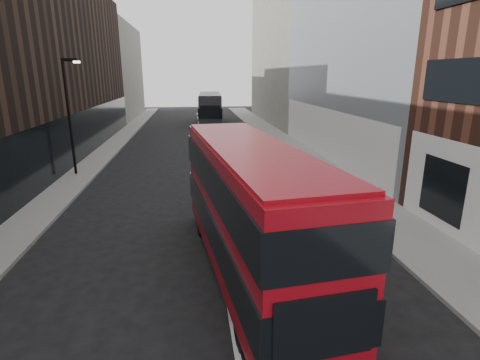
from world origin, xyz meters
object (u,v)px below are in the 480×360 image
object	(u,v)px
street_lamp	(70,109)
red_bus	(249,205)
car_b	(265,152)
car_c	(233,142)
grey_bus	(210,108)
car_a	(275,178)

from	to	relation	value
street_lamp	red_bus	world-z (taller)	street_lamp
street_lamp	car_b	world-z (taller)	street_lamp
street_lamp	car_b	distance (m)	13.11
red_bus	car_c	size ratio (longest dim) A/B	2.06
grey_bus	car_a	xyz separation A→B (m)	(2.08, -29.66, -1.40)
street_lamp	car_a	distance (m)	13.13
grey_bus	car_c	distance (m)	18.66
grey_bus	car_b	size ratio (longest dim) A/B	2.52
red_bus	car_a	size ratio (longest dim) A/B	2.75
red_bus	car_c	distance (m)	20.09
car_b	car_c	bearing A→B (deg)	111.71
red_bus	grey_bus	distance (m)	38.56
street_lamp	grey_bus	world-z (taller)	street_lamp
street_lamp	red_bus	bearing A→B (deg)	-56.03
red_bus	street_lamp	bearing A→B (deg)	117.25
red_bus	car_c	world-z (taller)	red_bus
grey_bus	car_c	world-z (taller)	grey_bus
grey_bus	car_a	bearing A→B (deg)	-83.16
red_bus	car_c	bearing A→B (deg)	78.61
street_lamp	car_a	xyz separation A→B (m)	(11.83, -4.49, -3.52)
car_a	car_c	xyz separation A→B (m)	(-1.18, 11.07, 0.09)
grey_bus	car_b	distance (m)	23.37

